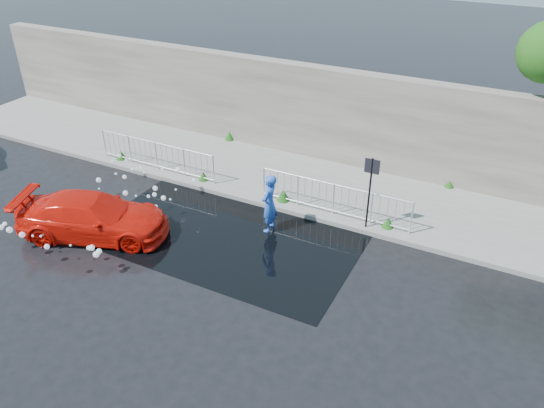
{
  "coord_description": "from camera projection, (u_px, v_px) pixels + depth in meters",
  "views": [
    {
      "loc": [
        7.87,
        -10.48,
        9.18
      ],
      "look_at": [
        1.63,
        1.73,
        1.0
      ],
      "focal_mm": 35.0,
      "sensor_mm": 36.0,
      "label": 1
    }
  ],
  "objects": [
    {
      "name": "red_car",
      "position": [
        93.0,
        217.0,
        16.01
      ],
      "size": [
        4.89,
        3.32,
        1.32
      ],
      "primitive_type": "imported",
      "rotation": [
        0.0,
        0.0,
        1.93
      ],
      "color": "red",
      "rests_on": "ground"
    },
    {
      "name": "weeds",
      "position": [
        259.0,
        174.0,
        19.12
      ],
      "size": [
        12.17,
        3.93,
        0.41
      ],
      "color": "#1C4111",
      "rests_on": "pavement"
    },
    {
      "name": "railing_left",
      "position": [
        156.0,
        155.0,
        19.55
      ],
      "size": [
        5.05,
        0.05,
        1.1
      ],
      "color": "silver",
      "rests_on": "pavement"
    },
    {
      "name": "water_spray",
      "position": [
        106.0,
        207.0,
        16.39
      ],
      "size": [
        3.61,
        5.49,
        1.11
      ],
      "color": "white",
      "rests_on": "ground"
    },
    {
      "name": "pavement",
      "position": [
        273.0,
        175.0,
        19.58
      ],
      "size": [
        30.0,
        4.0,
        0.15
      ],
      "primitive_type": "cube",
      "color": "slate",
      "rests_on": "ground"
    },
    {
      "name": "retaining_wall",
      "position": [
        299.0,
        109.0,
        20.33
      ],
      "size": [
        30.0,
        0.6,
        3.5
      ],
      "primitive_type": "cube",
      "color": "#545147",
      "rests_on": "pavement"
    },
    {
      "name": "curb",
      "position": [
        246.0,
        199.0,
        18.05
      ],
      "size": [
        30.0,
        0.25,
        0.16
      ],
      "primitive_type": "cube",
      "color": "slate",
      "rests_on": "ground"
    },
    {
      "name": "puddle",
      "position": [
        229.0,
        234.0,
        16.36
      ],
      "size": [
        8.0,
        5.0,
        0.01
      ],
      "primitive_type": "cube",
      "color": "black",
      "rests_on": "ground"
    },
    {
      "name": "person",
      "position": [
        269.0,
        203.0,
        16.1
      ],
      "size": [
        0.5,
        0.72,
        1.9
      ],
      "primitive_type": "imported",
      "rotation": [
        0.0,
        0.0,
        -1.5
      ],
      "color": "blue",
      "rests_on": "ground"
    },
    {
      "name": "sign_post",
      "position": [
        370.0,
        182.0,
        15.64
      ],
      "size": [
        0.45,
        0.06,
        2.5
      ],
      "color": "black",
      "rests_on": "ground"
    },
    {
      "name": "railing_right",
      "position": [
        334.0,
        198.0,
        16.81
      ],
      "size": [
        5.05,
        0.05,
        1.1
      ],
      "color": "silver",
      "rests_on": "pavement"
    },
    {
      "name": "ground",
      "position": [
        197.0,
        247.0,
        15.8
      ],
      "size": [
        90.0,
        90.0,
        0.0
      ],
      "primitive_type": "plane",
      "color": "black",
      "rests_on": "ground"
    }
  ]
}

